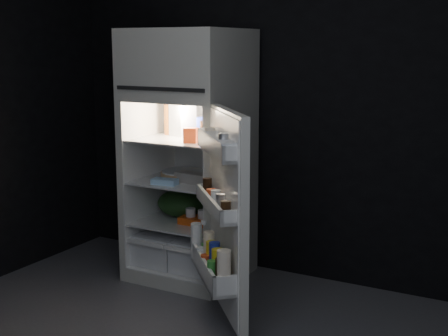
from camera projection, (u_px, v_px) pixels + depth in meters
The scene contains 16 objects.
wall_back at pixel (317, 92), 4.32m from camera, with size 4.00×0.00×2.70m, color black.
refrigerator at pixel (191, 147), 4.45m from camera, with size 0.76×0.71×1.78m.
fridge_door at pixel (223, 218), 3.64m from camera, with size 0.62×0.66×1.22m.
milk_jug at pixel (183, 119), 4.49m from camera, with size 0.14×0.14×0.24m, color white.
mayo_jar at pixel (205, 127), 4.42m from camera, with size 0.12×0.12×0.14m, color #1B2B96.
jam_jar at pixel (206, 130), 4.30m from camera, with size 0.09×0.09×0.13m, color black.
amber_bottle at pixel (170, 120), 4.54m from camera, with size 0.08×0.08×0.22m, color #C1651E.
small_carton at pixel (191, 135), 4.17m from camera, with size 0.09×0.07×0.10m, color #CE4018.
egg_carton at pixel (195, 178), 4.33m from camera, with size 0.29×0.11×0.07m, color gray.
pie at pixel (183, 175), 4.52m from camera, with size 0.33×0.33×0.04m, color tan.
flat_package at pixel (165, 182), 4.29m from camera, with size 0.18×0.09×0.04m, color #9CCBF1.
wrapped_pkg at pixel (227, 176), 4.43m from camera, with size 0.13×0.11×0.05m, color #F8E7CB.
produce_bag at pixel (181, 203), 4.59m from camera, with size 0.36×0.31×0.20m, color #193815.
yogurt_tray at pixel (198, 221), 4.40m from camera, with size 0.26×0.14×0.05m, color #D84D12.
small_can_red at pixel (221, 210), 4.60m from camera, with size 0.07×0.07×0.09m, color #D84D12.
small_can_silver at pixel (218, 213), 4.52m from camera, with size 0.08×0.08×0.09m, color #B3B3B8.
Camera 1 is at (1.53, -2.41, 1.67)m, focal length 50.00 mm.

